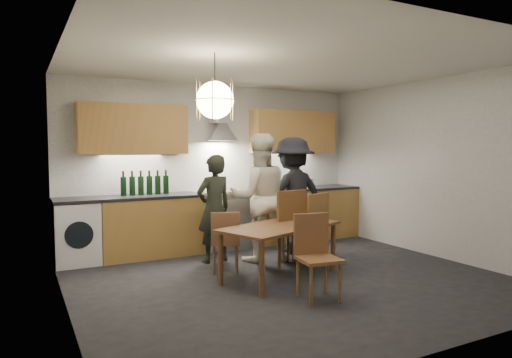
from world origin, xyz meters
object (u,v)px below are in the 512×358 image
chair_front (315,250)px  person_mid (259,197)px  mixing_bowl (275,187)px  person_left (214,209)px  chair_back_left (225,238)px  person_right (293,195)px  wine_bottles (145,183)px  dining_table (280,231)px  stock_pot (309,183)px

chair_front → person_mid: (0.23, 1.69, 0.38)m
mixing_bowl → person_left: bearing=-153.3°
chair_back_left → chair_front: 1.39m
chair_back_left → person_right: (1.38, 0.59, 0.42)m
chair_front → person_right: (0.92, 1.90, 0.36)m
person_left → person_right: 1.29m
chair_back_left → person_left: person_left is taller
chair_front → chair_back_left: bearing=118.2°
chair_back_left → wine_bottles: (-0.65, 1.44, 0.62)m
person_right → mixing_bowl: bearing=-102.2°
dining_table → chair_back_left: bearing=115.7°
wine_bottles → stock_pot: bearing=-1.0°
chair_back_left → person_left: size_ratio=0.53×
person_mid → wine_bottles: (-1.34, 1.06, 0.18)m
dining_table → person_left: person_left is taller
person_mid → stock_pot: 1.83m
chair_front → person_right: bearing=73.0°
wine_bottles → person_left: bearing=-48.1°
person_left → wine_bottles: bearing=-59.1°
chair_back_left → wine_bottles: 1.69m
person_left → mixing_bowl: bearing=-164.3°
stock_pot → chair_back_left: bearing=-148.0°
dining_table → chair_back_left: (-0.51, 0.50, -0.12)m
chair_front → mixing_bowl: 2.82m
stock_pot → wine_bottles: (-2.86, 0.05, 0.11)m
mixing_bowl → stock_pot: stock_pot is taller
chair_front → person_left: person_left is taller
chair_front → person_left: size_ratio=0.59×
person_right → mixing_bowl: size_ratio=6.50×
chair_back_left → person_left: (0.10, 0.60, 0.29)m
chair_front → wine_bottles: bearing=120.8°
chair_back_left → stock_pot: 2.66m
stock_pot → person_mid: bearing=-146.7°
person_right → chair_back_left: bearing=18.4°
chair_back_left → chair_front: size_ratio=0.89×
person_left → stock_pot: size_ratio=8.27×
chair_front → person_right: 2.14m
dining_table → person_mid: person_mid is taller
chair_back_left → person_right: 1.56m
chair_back_left → stock_pot: (2.22, 1.38, 0.51)m
person_right → stock_pot: 1.15m
dining_table → chair_back_left: size_ratio=2.16×
dining_table → person_left: bearing=90.3°
dining_table → chair_back_left: 0.72m
person_left → chair_back_left: bearing=69.5°
person_left → person_right: person_right is taller
person_left → stock_pot: 2.27m
chair_front → person_mid: person_mid is taller
person_mid → stock_pot: person_mid is taller
chair_back_left → person_left: 0.68m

